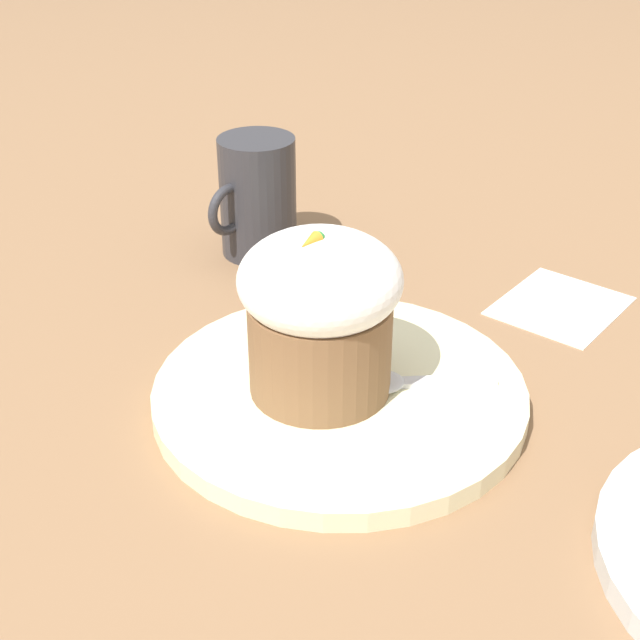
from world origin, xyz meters
The scene contains 6 objects.
ground_plane centered at (0.00, 0.00, 0.00)m, with size 4.00×4.00×0.00m, color #846042.
dessert_plate centered at (0.00, 0.00, 0.01)m, with size 0.26×0.26×0.01m.
carrot_cake centered at (0.01, -0.01, 0.08)m, with size 0.11×0.11×0.12m.
spoon centered at (-0.02, 0.03, 0.02)m, with size 0.08×0.09×0.01m.
coffee_cup centered at (-0.14, -0.21, 0.05)m, with size 0.10×0.07×0.11m.
paper_napkin centered at (-0.22, 0.06, 0.00)m, with size 0.11×0.09×0.00m.
Camera 1 is at (0.40, 0.31, 0.36)m, focal length 50.00 mm.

